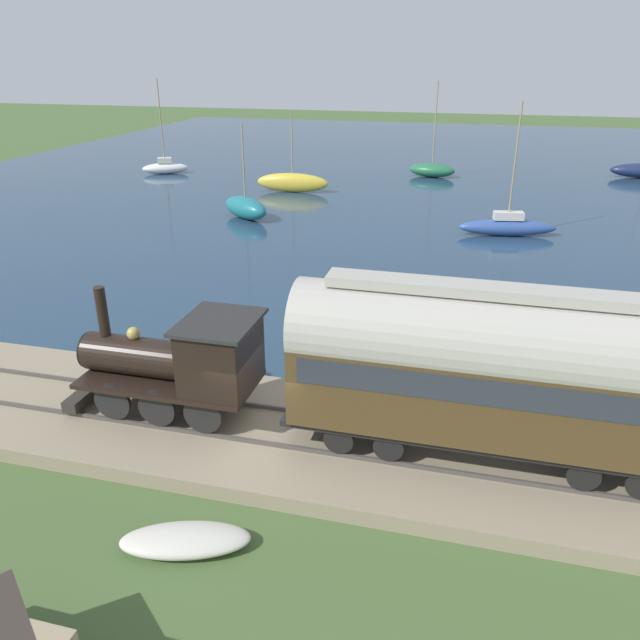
% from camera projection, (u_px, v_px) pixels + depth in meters
% --- Properties ---
extents(ground_plane, '(200.00, 200.00, 0.00)m').
position_uv_depth(ground_plane, '(264.00, 447.00, 16.81)').
color(ground_plane, '#476033').
extents(harbor_water, '(80.00, 80.00, 0.01)m').
position_uv_depth(harbor_water, '(425.00, 171.00, 55.35)').
color(harbor_water, navy).
rests_on(harbor_water, ground).
extents(rail_embankment, '(5.44, 56.00, 0.54)m').
position_uv_depth(rail_embankment, '(269.00, 433.00, 17.06)').
color(rail_embankment, gray).
rests_on(rail_embankment, ground).
extents(steam_locomotive, '(2.30, 5.42, 3.50)m').
position_uv_depth(steam_locomotive, '(184.00, 359.00, 16.81)').
color(steam_locomotive, black).
rests_on(steam_locomotive, rail_embankment).
extents(passenger_coach, '(2.27, 9.97, 4.47)m').
position_uv_depth(passenger_coach, '(492.00, 367.00, 14.65)').
color(passenger_coach, black).
rests_on(passenger_coach, rail_embankment).
extents(sailboat_white, '(2.87, 4.06, 7.73)m').
position_uv_depth(sailboat_white, '(165.00, 167.00, 53.82)').
color(sailboat_white, white).
rests_on(sailboat_white, harbor_water).
extents(sailboat_blue, '(2.10, 5.63, 7.36)m').
position_uv_depth(sailboat_blue, '(507.00, 226.00, 35.76)').
color(sailboat_blue, '#335199').
rests_on(sailboat_blue, harbor_water).
extents(sailboat_yellow, '(1.36, 5.51, 5.87)m').
position_uv_depth(sailboat_yellow, '(293.00, 182.00, 46.76)').
color(sailboat_yellow, gold).
rests_on(sailboat_yellow, harbor_water).
extents(sailboat_teal, '(3.48, 4.10, 5.78)m').
position_uv_depth(sailboat_teal, '(246.00, 207.00, 39.36)').
color(sailboat_teal, '#1E707A').
rests_on(sailboat_teal, harbor_water).
extents(sailboat_green, '(2.28, 4.05, 7.61)m').
position_uv_depth(sailboat_green, '(432.00, 170.00, 52.41)').
color(sailboat_green, '#236B42').
rests_on(sailboat_green, harbor_water).
extents(rowboat_mid_harbor, '(1.15, 2.61, 0.30)m').
position_uv_depth(rowboat_mid_harbor, '(390.00, 305.00, 25.71)').
color(rowboat_mid_harbor, silver).
rests_on(rowboat_mid_harbor, harbor_water).
extents(rowboat_near_shore, '(2.36, 2.33, 0.51)m').
position_uv_depth(rowboat_near_shore, '(484.00, 305.00, 25.51)').
color(rowboat_near_shore, beige).
rests_on(rowboat_near_shore, harbor_water).
extents(beached_dinghy, '(1.88, 3.00, 0.44)m').
position_uv_depth(beached_dinghy, '(185.00, 540.00, 13.31)').
color(beached_dinghy, beige).
rests_on(beached_dinghy, ground).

